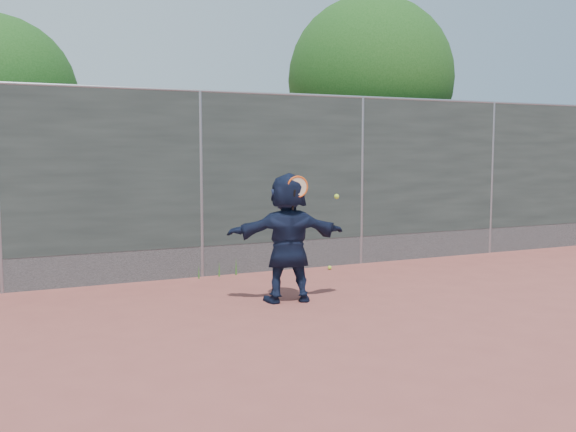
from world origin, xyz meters
name	(u,v)px	position (x,y,z in m)	size (l,w,h in m)	color
ground	(291,331)	(0.00, 0.00, 0.00)	(80.00, 80.00, 0.00)	#9E4C42
player	(288,237)	(0.57, 1.35, 0.88)	(1.63, 0.52, 1.76)	#141D38
ball_ground	(330,268)	(2.19, 3.19, 0.03)	(0.07, 0.07, 0.07)	#B1DF31
fence	(201,180)	(0.00, 3.50, 1.58)	(20.00, 0.06, 3.03)	#38423D
swing_action	(301,189)	(0.67, 1.14, 1.55)	(0.72, 0.21, 0.51)	#ED5416
tree_right	(376,85)	(4.68, 5.75, 3.49)	(3.78, 3.60, 5.39)	#382314
tree_left	(3,102)	(-2.85, 6.55, 2.94)	(3.15, 3.00, 4.53)	#382314
weed_clump	(222,268)	(0.29, 3.38, 0.13)	(0.68, 0.07, 0.30)	#387226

